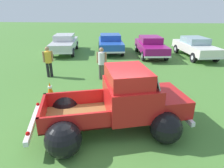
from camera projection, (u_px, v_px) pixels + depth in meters
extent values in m
plane|color=#477A33|center=(109.00, 127.00, 6.18)|extent=(80.00, 80.00, 0.00)
cylinder|color=black|center=(144.00, 101.00, 7.08)|extent=(0.79, 0.41, 0.76)
cylinder|color=silver|center=(144.00, 101.00, 7.08)|extent=(0.39, 0.31, 0.34)
cylinder|color=black|center=(165.00, 128.00, 5.50)|extent=(0.79, 0.41, 0.76)
cylinder|color=silver|center=(165.00, 128.00, 5.50)|extent=(0.39, 0.31, 0.34)
cylinder|color=black|center=(66.00, 108.00, 6.59)|extent=(0.79, 0.41, 0.76)
cylinder|color=silver|center=(66.00, 108.00, 6.59)|extent=(0.39, 0.31, 0.34)
cylinder|color=black|center=(64.00, 140.00, 5.01)|extent=(0.79, 0.41, 0.76)
cylinder|color=silver|center=(64.00, 140.00, 5.01)|extent=(0.39, 0.31, 0.34)
sphere|color=black|center=(65.00, 105.00, 6.62)|extent=(1.17, 1.17, 0.96)
sphere|color=black|center=(63.00, 139.00, 4.94)|extent=(1.17, 1.17, 0.96)
cube|color=olive|center=(78.00, 116.00, 5.81)|extent=(2.38, 2.01, 0.04)
cube|color=red|center=(77.00, 98.00, 6.39)|extent=(2.00, 0.60, 0.50)
cube|color=red|center=(78.00, 123.00, 5.06)|extent=(2.00, 0.60, 0.50)
cube|color=red|center=(110.00, 106.00, 5.90)|extent=(0.47, 1.51, 0.50)
cube|color=red|center=(43.00, 112.00, 5.55)|extent=(0.47, 1.51, 0.50)
cube|color=red|center=(130.00, 98.00, 5.92)|extent=(1.84, 2.02, 0.95)
cube|color=red|center=(128.00, 76.00, 5.64)|extent=(1.51, 1.78, 0.45)
cube|color=#8CADB7|center=(149.00, 75.00, 5.76)|extent=(0.52, 1.45, 0.38)
cube|color=red|center=(162.00, 101.00, 6.18)|extent=(1.62, 1.89, 0.55)
sphere|color=black|center=(144.00, 99.00, 7.10)|extent=(1.13, 1.13, 0.92)
sphere|color=black|center=(166.00, 128.00, 5.46)|extent=(1.13, 1.13, 0.92)
cube|color=silver|center=(33.00, 123.00, 5.62)|extent=(0.62, 1.94, 0.14)
cube|color=silver|center=(176.00, 108.00, 6.40)|extent=(0.62, 1.94, 0.14)
sphere|color=red|center=(38.00, 104.00, 6.28)|extent=(0.13, 0.13, 0.11)
sphere|color=red|center=(28.00, 134.00, 4.84)|extent=(0.13, 0.13, 0.11)
cylinder|color=black|center=(73.00, 52.00, 14.55)|extent=(0.28, 0.68, 0.66)
cylinder|color=silver|center=(73.00, 52.00, 14.55)|extent=(0.25, 0.32, 0.30)
cylinder|color=black|center=(51.00, 53.00, 14.46)|extent=(0.28, 0.68, 0.66)
cylinder|color=silver|center=(51.00, 53.00, 14.46)|extent=(0.25, 0.32, 0.30)
cylinder|color=black|center=(77.00, 45.00, 17.20)|extent=(0.28, 0.68, 0.66)
cylinder|color=silver|center=(77.00, 45.00, 17.20)|extent=(0.25, 0.32, 0.30)
cylinder|color=black|center=(58.00, 45.00, 17.11)|extent=(0.28, 0.68, 0.66)
cylinder|color=silver|center=(58.00, 45.00, 17.11)|extent=(0.25, 0.32, 0.30)
cube|color=silver|center=(65.00, 44.00, 15.69)|extent=(2.28, 4.66, 0.55)
cube|color=silver|center=(64.00, 37.00, 15.66)|extent=(1.70, 2.06, 0.45)
cube|color=silver|center=(69.00, 42.00, 17.81)|extent=(1.77, 0.33, 0.12)
cube|color=silver|center=(60.00, 53.00, 13.75)|extent=(1.77, 0.33, 0.12)
cylinder|color=black|center=(123.00, 52.00, 14.75)|extent=(0.29, 0.68, 0.66)
cylinder|color=silver|center=(123.00, 52.00, 14.75)|extent=(0.25, 0.32, 0.30)
cylinder|color=black|center=(100.00, 52.00, 14.64)|extent=(0.29, 0.68, 0.66)
cylinder|color=silver|center=(100.00, 52.00, 14.64)|extent=(0.25, 0.32, 0.30)
cylinder|color=black|center=(119.00, 45.00, 17.23)|extent=(0.29, 0.68, 0.66)
cylinder|color=silver|center=(119.00, 45.00, 17.23)|extent=(0.25, 0.32, 0.30)
cylinder|color=black|center=(100.00, 45.00, 17.12)|extent=(0.29, 0.68, 0.66)
cylinder|color=silver|center=(100.00, 45.00, 17.12)|extent=(0.25, 0.32, 0.30)
cube|color=blue|center=(110.00, 44.00, 15.80)|extent=(2.39, 4.40, 0.55)
cube|color=blue|center=(110.00, 37.00, 15.76)|extent=(1.81, 1.96, 0.45)
cube|color=silver|center=(109.00, 42.00, 17.79)|extent=(1.88, 0.36, 0.12)
cube|color=silver|center=(112.00, 52.00, 14.00)|extent=(1.88, 0.36, 0.12)
cylinder|color=black|center=(166.00, 56.00, 13.55)|extent=(0.27, 0.68, 0.66)
cylinder|color=silver|center=(166.00, 56.00, 13.55)|extent=(0.24, 0.32, 0.30)
cylinder|color=black|center=(143.00, 56.00, 13.49)|extent=(0.27, 0.68, 0.66)
cylinder|color=silver|center=(143.00, 56.00, 13.49)|extent=(0.24, 0.32, 0.30)
cylinder|color=black|center=(156.00, 48.00, 16.20)|extent=(0.27, 0.68, 0.66)
cylinder|color=silver|center=(156.00, 48.00, 16.20)|extent=(0.24, 0.32, 0.30)
cylinder|color=black|center=(137.00, 48.00, 16.14)|extent=(0.27, 0.68, 0.66)
cylinder|color=silver|center=(137.00, 48.00, 16.14)|extent=(0.24, 0.32, 0.30)
cube|color=#8C1466|center=(151.00, 47.00, 14.71)|extent=(2.19, 4.64, 0.55)
cube|color=#8C1466|center=(151.00, 39.00, 14.68)|extent=(1.67, 2.03, 0.45)
cube|color=silver|center=(145.00, 44.00, 16.84)|extent=(1.77, 0.29, 0.12)
cube|color=silver|center=(158.00, 57.00, 12.77)|extent=(1.77, 0.29, 0.12)
cylinder|color=black|center=(216.00, 57.00, 13.24)|extent=(0.31, 0.68, 0.66)
cylinder|color=silver|center=(216.00, 57.00, 13.24)|extent=(0.26, 0.33, 0.30)
cylinder|color=black|center=(194.00, 58.00, 13.10)|extent=(0.31, 0.68, 0.66)
cylinder|color=silver|center=(194.00, 58.00, 13.10)|extent=(0.26, 0.33, 0.30)
cylinder|color=black|center=(195.00, 48.00, 15.89)|extent=(0.31, 0.68, 0.66)
cylinder|color=silver|center=(195.00, 48.00, 15.89)|extent=(0.26, 0.33, 0.30)
cylinder|color=black|center=(176.00, 49.00, 15.75)|extent=(0.31, 0.68, 0.66)
cylinder|color=silver|center=(176.00, 49.00, 15.75)|extent=(0.26, 0.33, 0.30)
cube|color=silver|center=(195.00, 48.00, 14.35)|extent=(2.43, 4.71, 0.55)
cube|color=#8CADB7|center=(195.00, 40.00, 14.33)|extent=(1.76, 2.10, 0.45)
cube|color=silver|center=(182.00, 45.00, 16.48)|extent=(1.76, 0.39, 0.12)
cube|color=silver|center=(212.00, 58.00, 12.41)|extent=(1.76, 0.39, 0.12)
cylinder|color=black|center=(48.00, 70.00, 10.39)|extent=(0.20, 0.20, 0.79)
cylinder|color=black|center=(51.00, 70.00, 10.46)|extent=(0.20, 0.20, 0.79)
cylinder|color=gold|center=(48.00, 57.00, 10.17)|extent=(0.46, 0.46, 0.59)
cylinder|color=#A87A56|center=(43.00, 57.00, 10.07)|extent=(0.12, 0.12, 0.56)
cylinder|color=#A87A56|center=(52.00, 56.00, 10.24)|extent=(0.12, 0.12, 0.56)
sphere|color=#A87A56|center=(47.00, 49.00, 10.00)|extent=(0.29, 0.29, 0.21)
cylinder|color=#4C4742|center=(103.00, 72.00, 10.05)|extent=(0.17, 0.17, 0.81)
cylinder|color=#4C4742|center=(100.00, 72.00, 10.08)|extent=(0.17, 0.17, 0.81)
cylinder|color=silver|center=(102.00, 58.00, 9.80)|extent=(0.39, 0.39, 0.61)
cylinder|color=#A87A56|center=(106.00, 58.00, 9.74)|extent=(0.10, 0.10, 0.58)
cylinder|color=#A87A56|center=(97.00, 58.00, 9.84)|extent=(0.10, 0.10, 0.58)
sphere|color=#A87A56|center=(101.00, 50.00, 9.63)|extent=(0.25, 0.25, 0.22)
cube|color=black|center=(51.00, 96.00, 8.31)|extent=(0.36, 0.36, 0.03)
cone|color=orange|center=(50.00, 89.00, 8.19)|extent=(0.28, 0.28, 0.60)
cylinder|color=white|center=(50.00, 87.00, 8.16)|extent=(0.17, 0.17, 0.08)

